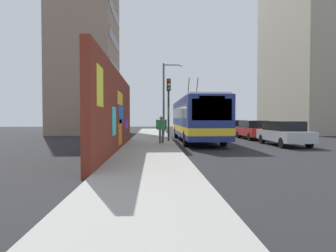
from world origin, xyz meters
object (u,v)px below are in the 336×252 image
object	(u,v)px
parked_car_silver	(284,133)
parked_car_navy	(235,127)
parked_car_red	(254,129)
traffic_light	(169,99)
city_bus	(196,118)
pedestrian_at_curb	(161,127)
street_lamp	(166,94)

from	to	relation	value
parked_car_silver	parked_car_navy	size ratio (longest dim) A/B	0.96
parked_car_red	parked_car_navy	size ratio (longest dim) A/B	0.91
traffic_light	parked_car_navy	bearing A→B (deg)	-40.17
city_bus	traffic_light	world-z (taller)	city_bus
parked_car_navy	traffic_light	distance (m)	11.62
parked_car_silver	traffic_light	world-z (taller)	traffic_light
parked_car_red	parked_car_navy	distance (m)	5.31
pedestrian_at_curb	parked_car_silver	bearing A→B (deg)	-93.75
city_bus	parked_car_navy	xyz separation A→B (m)	(7.18, -5.20, -0.97)
city_bus	parked_car_red	size ratio (longest dim) A/B	2.69
pedestrian_at_curb	parked_car_red	bearing A→B (deg)	-58.42
parked_car_red	street_lamp	bearing A→B (deg)	65.22
parked_car_silver	pedestrian_at_curb	world-z (taller)	pedestrian_at_curb
city_bus	parked_car_silver	bearing A→B (deg)	-123.96
parked_car_silver	parked_car_navy	xyz separation A→B (m)	(10.68, 0.00, 0.00)
parked_car_silver	parked_car_red	size ratio (longest dim) A/B	1.05
parked_car_silver	street_lamp	xyz separation A→B (m)	(8.72, 7.24, 3.22)
city_bus	parked_car_navy	size ratio (longest dim) A/B	2.44
parked_car_navy	street_lamp	distance (m)	8.17
parked_car_silver	street_lamp	size ratio (longest dim) A/B	0.68
parked_car_red	parked_car_navy	bearing A→B (deg)	0.00
parked_car_silver	traffic_light	distance (m)	7.94
parked_car_navy	traffic_light	xyz separation A→B (m)	(-8.71, 7.35, 2.27)
traffic_light	street_lamp	bearing A→B (deg)	-0.91
parked_car_silver	traffic_light	size ratio (longest dim) A/B	1.05
pedestrian_at_curb	city_bus	bearing A→B (deg)	-42.13
parked_car_red	parked_car_silver	bearing A→B (deg)	180.00
parked_car_navy	parked_car_silver	bearing A→B (deg)	180.00
city_bus	traffic_light	size ratio (longest dim) A/B	2.68
traffic_light	street_lamp	world-z (taller)	street_lamp
traffic_light	city_bus	bearing A→B (deg)	-54.63
parked_car_red	traffic_light	bearing A→B (deg)	114.81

